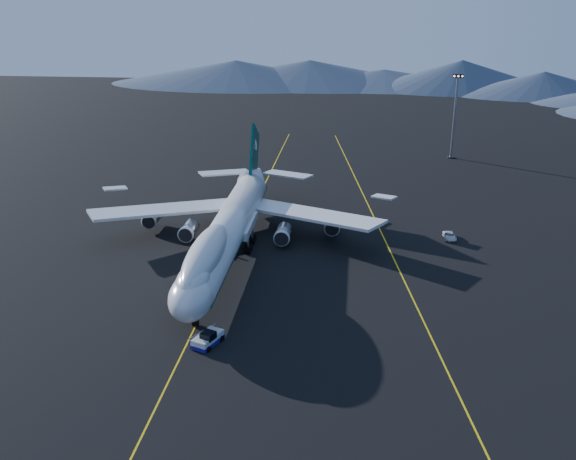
# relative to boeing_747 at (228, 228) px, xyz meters

# --- Properties ---
(ground) EXTENTS (500.00, 500.00, 0.00)m
(ground) POSITION_rel_boeing_747_xyz_m (-0.00, -0.03, -5.81)
(ground) COLOR black
(ground) RESTS_ON ground
(taxiway_line_main) EXTENTS (0.25, 220.00, 0.01)m
(taxiway_line_main) POSITION_rel_boeing_747_xyz_m (-0.00, -0.03, -5.80)
(taxiway_line_main) COLOR yellow
(taxiway_line_main) RESTS_ON ground
(taxiway_line_side) EXTENTS (28.08, 198.09, 0.01)m
(taxiway_line_side) POSITION_rel_boeing_747_xyz_m (30.00, 9.97, -5.80)
(taxiway_line_side) COLOR yellow
(taxiway_line_side) RESTS_ON ground
(boeing_747) EXTENTS (59.62, 72.43, 19.37)m
(boeing_747) POSITION_rel_boeing_747_xyz_m (0.00, 0.00, 0.00)
(boeing_747) COLOR silver
(boeing_747) RESTS_ON ground
(pushback_tug) EXTENTS (4.30, 5.72, 2.23)m
(pushback_tug) POSITION_rel_boeing_747_xyz_m (3.00, -31.50, -5.11)
(pushback_tug) COLOR silver
(pushback_tug) RESTS_ON ground
(service_van) EXTENTS (2.59, 4.85, 1.30)m
(service_van) POSITION_rel_boeing_747_xyz_m (42.83, 14.06, -5.17)
(service_van) COLOR silver
(service_van) RESTS_ON ground
(floodlight_mast) EXTENTS (3.05, 2.29, 24.71)m
(floodlight_mast) POSITION_rel_boeing_747_xyz_m (51.75, 81.78, 6.71)
(floodlight_mast) COLOR black
(floodlight_mast) RESTS_ON ground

